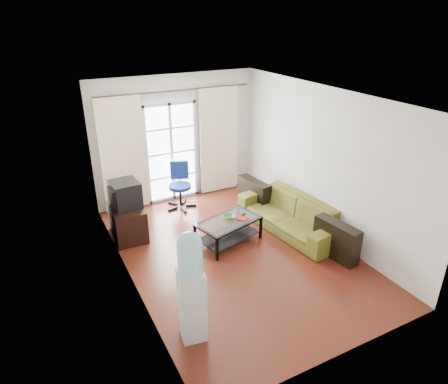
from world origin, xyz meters
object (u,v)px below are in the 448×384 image
object	(u,v)px
crt_tv	(124,194)
sofa	(290,214)
tv_stand	(128,222)
water_cooler	(191,285)
coffee_table	(228,228)
task_chair	(180,194)

from	to	relation	value
crt_tv	sofa	bearing A→B (deg)	-27.60
tv_stand	water_cooler	world-z (taller)	water_cooler
crt_tv	water_cooler	bearing A→B (deg)	-92.95
tv_stand	coffee_table	bearing A→B (deg)	-31.83
task_chair	coffee_table	bearing A→B (deg)	-61.26
sofa	tv_stand	distance (m)	3.04
sofa	crt_tv	distance (m)	3.10
sofa	crt_tv	xyz separation A→B (m)	(-2.81, 1.21, 0.53)
coffee_table	water_cooler	world-z (taller)	water_cooler
coffee_table	tv_stand	distance (m)	1.86
sofa	water_cooler	world-z (taller)	water_cooler
tv_stand	crt_tv	distance (m)	0.54
water_cooler	task_chair	bearing A→B (deg)	80.02
tv_stand	crt_tv	xyz separation A→B (m)	(0.00, 0.04, 0.54)
tv_stand	task_chair	size ratio (longest dim) A/B	0.86
crt_tv	water_cooler	xyz separation A→B (m)	(0.07, -2.89, -0.04)
coffee_table	water_cooler	size ratio (longest dim) A/B	0.82
coffee_table	sofa	bearing A→B (deg)	-5.49
sofa	task_chair	distance (m)	2.40
water_cooler	crt_tv	bearing A→B (deg)	100.75
sofa	coffee_table	xyz separation A→B (m)	(-1.26, 0.12, -0.03)
coffee_table	tv_stand	world-z (taller)	tv_stand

